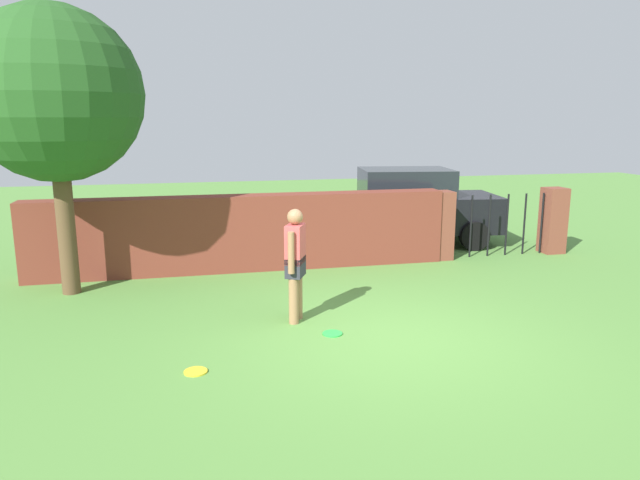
# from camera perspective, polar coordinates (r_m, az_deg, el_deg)

# --- Properties ---
(ground_plane) EXTENTS (40.00, 40.00, 0.00)m
(ground_plane) POSITION_cam_1_polar(r_m,az_deg,el_deg) (7.84, 6.76, -9.59)
(ground_plane) COLOR #568C3D
(brick_wall) EXTENTS (7.83, 0.50, 1.43)m
(brick_wall) POSITION_cam_1_polar(r_m,az_deg,el_deg) (11.14, -7.49, 0.69)
(brick_wall) COLOR brown
(brick_wall) RESTS_ON ground
(tree) EXTENTS (2.73, 2.73, 4.58)m
(tree) POSITION_cam_1_polar(r_m,az_deg,el_deg) (10.20, -24.50, 12.71)
(tree) COLOR brown
(tree) RESTS_ON ground
(person) EXTENTS (0.35, 0.50, 1.62)m
(person) POSITION_cam_1_polar(r_m,az_deg,el_deg) (8.21, -2.42, -1.95)
(person) COLOR #9E704C
(person) RESTS_ON ground
(fence_gate) EXTENTS (3.03, 0.44, 1.40)m
(fence_gate) POSITION_cam_1_polar(r_m,az_deg,el_deg) (12.77, 16.98, 1.61)
(fence_gate) COLOR brown
(fence_gate) RESTS_ON ground
(car) EXTENTS (4.39, 2.37, 1.72)m
(car) POSITION_cam_1_polar(r_m,az_deg,el_deg) (13.54, 8.28, 3.26)
(car) COLOR black
(car) RESTS_ON ground
(frisbee_yellow) EXTENTS (0.27, 0.27, 0.02)m
(frisbee_yellow) POSITION_cam_1_polar(r_m,az_deg,el_deg) (6.99, -12.04, -12.44)
(frisbee_yellow) COLOR yellow
(frisbee_yellow) RESTS_ON ground
(frisbee_green) EXTENTS (0.27, 0.27, 0.02)m
(frisbee_green) POSITION_cam_1_polar(r_m,az_deg,el_deg) (7.95, 1.22, -9.11)
(frisbee_green) COLOR green
(frisbee_green) RESTS_ON ground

